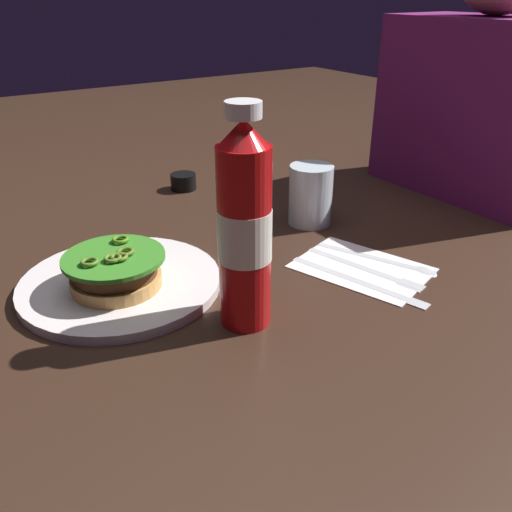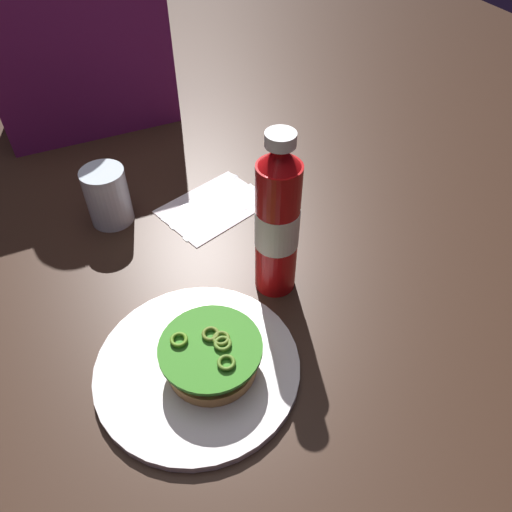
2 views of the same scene
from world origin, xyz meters
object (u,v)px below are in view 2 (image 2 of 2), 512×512
Objects in this scene: burger_sandwich at (211,356)px; diner_person at (71,31)px; ketchup_bottle at (277,223)px; water_glass at (108,196)px; butter_knife at (239,209)px; dinner_plate at (198,367)px; napkin at (214,206)px; spoon_utensil at (211,188)px; fork_utensil at (222,201)px.

diner_person reaches higher than burger_sandwich.
ketchup_bottle reaches higher than burger_sandwich.
butter_knife is (0.21, -0.07, -0.05)m from water_glass.
dinner_plate reaches higher than napkin.
dinner_plate is at bearing -113.73° from spoon_utensil.
burger_sandwich is 0.34m from butter_knife.
butter_knife is at bearing -73.37° from spoon_utensil.
water_glass is 0.58× the size of spoon_utensil.
butter_knife is 1.18× the size of spoon_utensil.
ketchup_bottle is at bearing -76.34° from diner_person.
fork_utensil is 0.48m from diner_person.
fork_utensil is at bearing -11.30° from water_glass.
dinner_plate is 0.34m from butter_knife.
ketchup_bottle is 0.65m from diner_person.
ketchup_bottle reaches higher than water_glass.
napkin is at bearing -72.00° from diner_person.
napkin is at bearing -13.93° from water_glass.
napkin is 0.05m from spoon_utensil.
fork_utensil is (-0.02, 0.03, 0.00)m from butter_knife.
spoon_utensil is 0.37× the size of diner_person.
fork_utensil is at bearing 119.57° from butter_knife.
fork_utensil is 1.06× the size of spoon_utensil.
ketchup_bottle is at bearing 30.86° from dinner_plate.
diner_person reaches higher than butter_knife.
diner_person is (-0.15, 0.41, 0.19)m from fork_utensil.
ketchup_bottle reaches higher than dinner_plate.
butter_knife and spoon_utensil have the same top height.
spoon_utensil is (-0.00, 0.27, -0.12)m from ketchup_bottle.
spoon_utensil is (0.19, 0.01, -0.05)m from water_glass.
fork_utensil is (-0.00, 0.22, -0.12)m from ketchup_bottle.
napkin is (0.15, 0.31, -0.01)m from dinner_plate.
napkin is 0.48m from diner_person.
ketchup_bottle reaches higher than fork_utensil.
water_glass is 0.20m from spoon_utensil.
dinner_plate is 1.54× the size of spoon_utensil.
butter_knife is 0.44× the size of diner_person.
burger_sandwich is at bearing -143.38° from ketchup_bottle.
dinner_plate is at bearing -122.90° from butter_knife.
burger_sandwich is 0.50× the size of ketchup_bottle.
fork_utensil is 0.04m from spoon_utensil.
fork_utensil is (0.16, 0.32, -0.00)m from dinner_plate.
ketchup_bottle is 1.42× the size of fork_utensil.
spoon_utensil is 0.44m from diner_person.
ketchup_bottle is 0.25m from fork_utensil.
spoon_utensil is at bearing -67.79° from diner_person.
butter_knife is at bearing 83.98° from ketchup_bottle.
spoon_utensil is (0.01, 0.05, 0.00)m from napkin.
water_glass is at bearing 94.90° from dinner_plate.
ketchup_bottle is 0.25m from napkin.
napkin is (0.18, -0.04, -0.05)m from water_glass.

